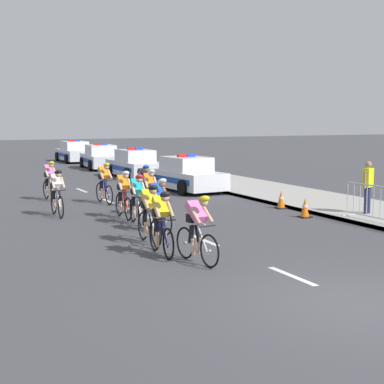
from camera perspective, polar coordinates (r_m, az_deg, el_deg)
ground_plane at (r=11.01m, az=15.42°, el=-10.03°), size 160.00×160.00×0.00m
sidewalk_slab at (r=26.18m, az=7.11°, el=0.11°), size 3.81×60.00×0.12m
kerb_edge at (r=25.25m, az=3.60°, el=-0.09°), size 0.16×60.00×0.13m
lane_markings_centre at (r=17.69m, az=-1.78°, el=-3.33°), size 0.14×21.60×0.01m
cyclist_lead at (r=13.28m, az=0.51°, el=-3.37°), size 0.45×1.72×1.56m
cyclist_second at (r=14.05m, az=-2.88°, el=-2.80°), size 0.43×1.72×1.56m
cyclist_third at (r=15.38m, az=-3.99°, el=-1.95°), size 0.42×1.72×1.56m
cyclist_fourth at (r=16.92m, az=-3.18°, el=-1.13°), size 0.43×1.72×1.56m
cyclist_fifth at (r=18.15m, az=-5.14°, el=-0.59°), size 0.45×1.72×1.56m
cyclist_sixth at (r=19.33m, az=-6.41°, el=-0.14°), size 0.42×1.72×1.56m
cyclist_seventh at (r=20.08m, az=-12.51°, el=0.00°), size 0.42×1.72×1.56m
cyclist_eighth at (r=19.84m, az=-3.99°, el=0.07°), size 0.46×1.72×1.56m
cyclist_ninth at (r=22.77m, az=-8.20°, el=0.91°), size 0.43×1.72×1.56m
cyclist_tenth at (r=21.63m, az=-4.54°, el=0.64°), size 0.42×1.72×1.56m
cyclist_eleventh at (r=23.97m, az=-13.15°, el=1.10°), size 0.44×1.72×1.56m
police_car_nearest at (r=26.45m, az=-0.63°, el=1.59°), size 2.30×4.54×1.59m
police_car_second at (r=32.37m, az=-5.38°, el=2.55°), size 2.06×4.43×1.59m
police_car_third at (r=38.22m, az=-8.54°, el=3.18°), size 2.27×4.53×1.59m
police_car_furthest at (r=44.38m, az=-10.94°, el=3.65°), size 2.03×4.42×1.59m
crowd_barrier_middle at (r=18.79m, az=16.59°, el=-1.03°), size 0.53×2.32×1.07m
traffic_cone_near at (r=19.72m, az=10.51°, el=-1.47°), size 0.36×0.36×0.64m
traffic_cone_mid at (r=21.53m, az=8.33°, el=-0.72°), size 0.36×0.36×0.64m
spectator_closest at (r=20.17m, az=16.10°, el=0.77°), size 0.51×0.34×1.68m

